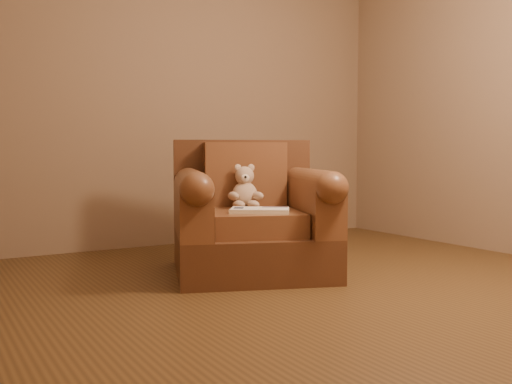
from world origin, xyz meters
TOP-DOWN VIEW (x-y plane):
  - floor at (0.00, 0.00)m, footprint 4.00×4.00m
  - room at (0.00, 0.00)m, footprint 4.02×4.02m
  - armchair at (-0.19, 0.58)m, footprint 1.31×1.28m
  - teddy_bear at (-0.18, 0.67)m, footprint 0.23×0.27m
  - guidebook at (-0.26, 0.34)m, footprint 0.44×0.40m
  - side_table at (0.61, 0.98)m, footprint 0.35×0.35m

SIDE VIEW (x-z plane):
  - floor at x=0.00m, z-range 0.00..0.00m
  - side_table at x=0.61m, z-range 0.02..0.51m
  - armchair at x=-0.19m, z-range -0.10..0.82m
  - guidebook at x=-0.26m, z-range 0.44..0.47m
  - teddy_bear at x=-0.18m, z-range 0.40..0.72m
  - room at x=0.00m, z-range 0.36..3.07m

